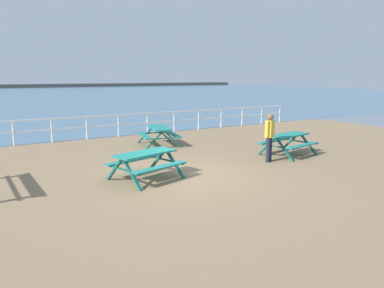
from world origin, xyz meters
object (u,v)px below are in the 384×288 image
object	(u,v)px
visitor	(270,134)
picnic_table_near_left	(146,159)
picnic_table_far_right	(159,132)
picnic_table_far_left	(288,139)

from	to	relation	value
visitor	picnic_table_near_left	bearing A→B (deg)	-118.99
picnic_table_far_right	picnic_table_far_left	bearing A→B (deg)	-130.76
picnic_table_near_left	picnic_table_far_left	distance (m)	5.81
picnic_table_near_left	visitor	world-z (taller)	visitor
picnic_table_far_right	visitor	world-z (taller)	visitor
picnic_table_far_left	picnic_table_far_right	distance (m)	5.33
picnic_table_near_left	visitor	bearing A→B (deg)	-18.83
picnic_table_far_left	visitor	bearing A→B (deg)	-173.06
picnic_table_near_left	visitor	distance (m)	4.48
picnic_table_far_right	visitor	xyz separation A→B (m)	(1.93, -4.63, 0.36)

